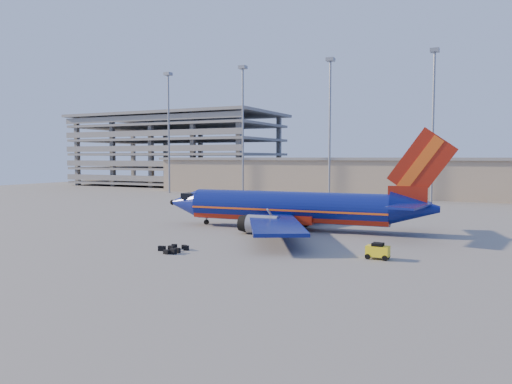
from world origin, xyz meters
TOP-DOWN VIEW (x-y plane):
  - ground at (0.00, 0.00)m, footprint 220.00×220.00m
  - terminal_building at (10.00, 58.00)m, footprint 122.00×16.00m
  - parking_garage at (-62.00, 74.05)m, footprint 62.00×32.00m
  - light_mast_row at (5.00, 46.00)m, footprint 101.60×1.60m
  - aircraft_main at (4.65, 2.19)m, footprint 34.81×33.40m
  - baggage_tug at (17.33, -10.84)m, footprint 1.93×1.20m
  - luggage_pile at (-0.15, -15.62)m, footprint 2.47×3.10m

SIDE VIEW (x-z plane):
  - ground at x=0.00m, z-range 0.00..0.00m
  - luggage_pile at x=-0.15m, z-range -0.02..0.46m
  - baggage_tug at x=17.33m, z-range 0.03..1.40m
  - aircraft_main at x=4.65m, z-range -3.37..8.41m
  - terminal_building at x=10.00m, z-range 0.07..8.57m
  - parking_garage at x=-62.00m, z-range 1.03..22.43m
  - light_mast_row at x=5.00m, z-range 3.23..31.88m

